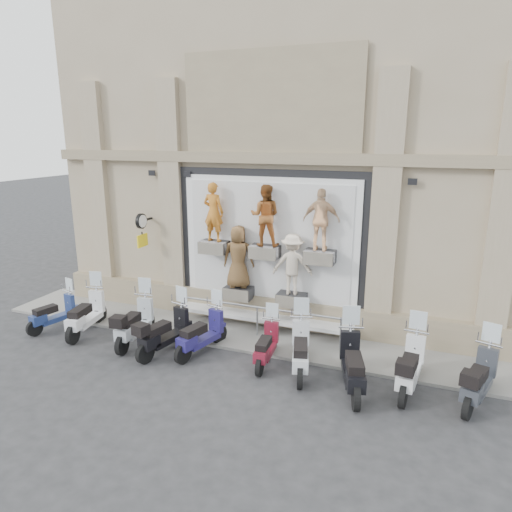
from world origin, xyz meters
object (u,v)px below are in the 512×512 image
Objects in this scene: scooter_a at (53,306)px; clock_sign_bracket at (142,226)px; scooter_c at (135,314)px; scooter_j at (481,369)px; scooter_b at (85,306)px; guard_rail at (257,322)px; scooter_h at (353,354)px; scooter_g at (301,340)px; scooter_f at (266,338)px; scooter_d at (165,323)px; scooter_e at (201,325)px; scooter_i at (411,356)px.

clock_sign_bracket is at bearing 62.25° from scooter_a.
scooter_c is 1.03× the size of scooter_j.
scooter_b is 0.99× the size of scooter_c.
scooter_a reaches higher than guard_rail.
scooter_h reaches higher than scooter_b.
guard_rail is 4.96× the size of clock_sign_bracket.
scooter_g reaches higher than scooter_a.
scooter_d is at bearing -177.40° from scooter_f.
scooter_h is at bearing -16.84° from scooter_f.
clock_sign_bracket is 5.39m from scooter_f.
scooter_d reaches higher than scooter_e.
scooter_i is (9.76, 0.19, 0.12)m from scooter_a.
guard_rail is at bearing 132.96° from scooter_h.
scooter_h is at bearing -18.11° from clock_sign_bracket.
scooter_h is (2.16, -0.45, 0.17)m from scooter_f.
clock_sign_bracket reaches higher than scooter_d.
guard_rail is 2.41× the size of scooter_h.
scooter_h is at bearing -154.05° from scooter_i.
scooter_e is (4.69, 0.15, 0.08)m from scooter_a.
scooter_c is 1.19× the size of scooter_f.
scooter_i is at bearing 15.47° from scooter_a.
scooter_b is at bearing 176.12° from scooter_f.
scooter_e is at bearing 30.89° from scooter_d.
scooter_h is (2.89, -1.75, 0.39)m from guard_rail.
guard_rail is 2.97× the size of scooter_a.
scooter_j is at bearing -13.92° from guard_rail.
guard_rail is at bearing 68.09° from scooter_e.
scooter_i is (3.33, -0.02, 0.13)m from scooter_f.
clock_sign_bracket is at bearing 146.30° from scooter_d.
scooter_h is at bearing -10.08° from scooter_c.
clock_sign_bracket reaches higher than scooter_a.
scooter_b is 7.52m from scooter_h.
scooter_h is (6.79, -2.22, -1.95)m from clock_sign_bracket.
scooter_a is 1.08m from scooter_b.
scooter_f is at bearing 16.46° from scooter_e.
scooter_b is 2.74m from scooter_d.
scooter_j is (3.81, 0.05, -0.02)m from scooter_g.
clock_sign_bracket is at bearing 173.36° from scooter_i.
scooter_c is (1.67, -0.04, 0.00)m from scooter_b.
scooter_a is 0.85× the size of scooter_g.
scooter_d is 4.78m from scooter_h.
scooter_c is 1.95m from scooter_e.
scooter_b is 1.05× the size of scooter_e.
clock_sign_bracket is 0.54× the size of scooter_e.
scooter_e is 3.91m from scooter_h.
clock_sign_bracket reaches higher than scooter_j.
scooter_f is at bearing -4.83° from scooter_c.
guard_rail is at bearing 54.07° from scooter_d.
scooter_c is 1.00× the size of scooter_i.
scooter_e is 0.95× the size of scooter_i.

